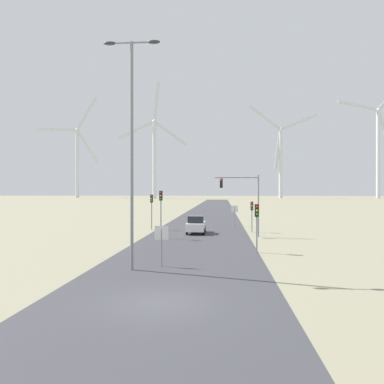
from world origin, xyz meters
name	(u,v)px	position (x,y,z in m)	size (l,w,h in m)	color
ground_plane	(161,302)	(0.00, 0.00, 0.00)	(600.00, 600.00, 0.00)	gray
road_surface	(208,217)	(0.00, 48.00, 0.00)	(10.00, 240.00, 0.01)	#38383D
streetlamp	(132,131)	(-2.62, 5.83, 7.74)	(3.20, 0.32, 12.78)	gray
stop_sign_near	(162,238)	(-1.12, 6.89, 1.65)	(0.81, 0.07, 2.37)	gray
stop_sign_far	(235,212)	(3.93, 31.60, 1.81)	(0.81, 0.07, 2.59)	gray
traffic_light_post_near_left	(161,204)	(-3.23, 19.42, 3.22)	(0.28, 0.34, 4.41)	gray
traffic_light_post_near_right	(257,217)	(4.87, 12.21, 2.55)	(0.28, 0.33, 3.47)	gray
traffic_light_post_mid_left	(152,204)	(-5.52, 26.89, 2.92)	(0.28, 0.34, 3.99)	gray
traffic_light_post_mid_right	(252,210)	(5.56, 25.44, 2.39)	(0.28, 0.34, 3.25)	gray
traffic_light_mast_overhead	(243,193)	(4.42, 21.57, 4.22)	(4.25, 0.35, 5.95)	gray
car_approaching	(196,225)	(-0.29, 23.89, 0.91)	(1.88, 4.11, 1.83)	white
wind_turbine_far_left	(77,154)	(-89.24, 215.48, 27.47)	(36.29, 10.73, 64.54)	silver
wind_turbine_left	(154,150)	(-35.68, 193.37, 27.40)	(39.65, 2.60, 65.69)	silver
wind_turbine_center	(281,154)	(37.21, 212.14, 26.21)	(41.13, 3.22, 55.72)	silver
wind_turbine_right	(378,143)	(91.31, 206.88, 31.37)	(39.63, 3.79, 68.54)	silver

